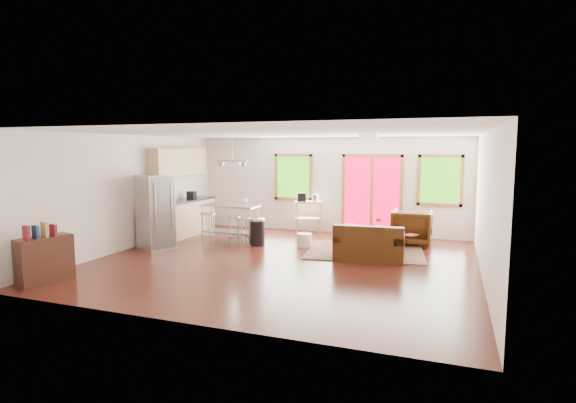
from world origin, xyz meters
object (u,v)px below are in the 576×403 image
(island, at_px, (230,216))
(loveseat, at_px, (369,246))
(armchair, at_px, (412,226))
(refrigerator, at_px, (156,212))
(ottoman, at_px, (352,235))
(rug, at_px, (365,251))
(coffee_table, at_px, (383,235))
(kitchen_cart, at_px, (307,206))

(island, bearing_deg, loveseat, -11.33)
(armchair, bearing_deg, refrigerator, 23.42)
(armchair, height_order, ottoman, armchair)
(ottoman, relative_size, island, 0.45)
(rug, bearing_deg, coffee_table, 60.86)
(island, height_order, kitchen_cart, kitchen_cart)
(rug, bearing_deg, ottoman, 120.59)
(rug, relative_size, refrigerator, 1.49)
(rug, distance_m, loveseat, 0.75)
(loveseat, relative_size, ottoman, 2.29)
(refrigerator, height_order, island, refrigerator)
(island, bearing_deg, kitchen_cart, 47.00)
(armchair, height_order, refrigerator, refrigerator)
(refrigerator, bearing_deg, island, 67.91)
(refrigerator, bearing_deg, ottoman, 48.50)
(kitchen_cart, bearing_deg, armchair, -10.67)
(coffee_table, bearing_deg, refrigerator, -160.26)
(armchair, relative_size, kitchen_cart, 0.84)
(rug, xyz_separation_m, loveseat, (0.20, -0.66, 0.28))
(island, bearing_deg, ottoman, 14.49)
(coffee_table, bearing_deg, island, -172.14)
(coffee_table, height_order, armchair, armchair)
(rug, xyz_separation_m, refrigerator, (-4.64, -1.21, 0.83))
(refrigerator, distance_m, kitchen_cart, 3.99)
(coffee_table, xyz_separation_m, ottoman, (-0.79, 0.24, -0.10))
(armchair, distance_m, island, 4.43)
(coffee_table, relative_size, island, 0.73)
(coffee_table, relative_size, ottoman, 1.63)
(loveseat, relative_size, island, 1.02)
(loveseat, relative_size, armchair, 1.57)
(rug, xyz_separation_m, armchair, (0.90, 1.14, 0.45))
(ottoman, distance_m, kitchen_cart, 1.74)
(refrigerator, relative_size, kitchen_cart, 1.53)
(refrigerator, bearing_deg, armchair, 45.66)
(loveseat, bearing_deg, armchair, 64.40)
(coffee_table, distance_m, island, 3.75)
(ottoman, bearing_deg, island, -165.51)
(loveseat, xyz_separation_m, coffee_table, (0.12, 1.23, 0.02))
(ottoman, bearing_deg, loveseat, -65.32)
(refrigerator, bearing_deg, rug, 37.28)
(island, xyz_separation_m, kitchen_cart, (1.51, 1.61, 0.14))
(loveseat, xyz_separation_m, armchair, (0.70, 1.81, 0.17))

